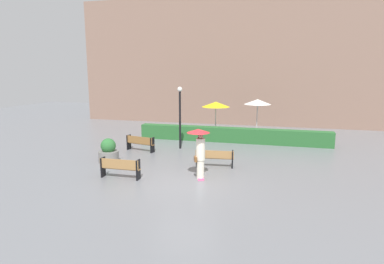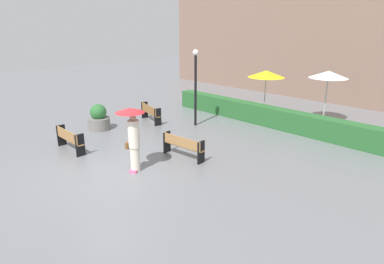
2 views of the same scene
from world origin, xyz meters
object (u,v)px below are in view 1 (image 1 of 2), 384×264
(lamp_post, at_px, (180,111))
(pedestrian_with_umbrella, at_px, (200,147))
(patio_umbrella_white, at_px, (258,102))
(bench_far_left, at_px, (140,142))
(bench_mid_center, at_px, (215,157))
(patio_umbrella_yellow, at_px, (216,104))
(planter_pot, at_px, (109,152))
(bench_near_left, at_px, (120,167))

(lamp_post, bearing_deg, pedestrian_with_umbrella, -64.93)
(pedestrian_with_umbrella, distance_m, patio_umbrella_white, 10.49)
(bench_far_left, xyz_separation_m, pedestrian_with_umbrella, (4.51, -4.03, 0.89))
(bench_mid_center, bearing_deg, patio_umbrella_yellow, 100.59)
(bench_far_left, relative_size, lamp_post, 0.50)
(pedestrian_with_umbrella, height_order, patio_umbrella_yellow, patio_umbrella_yellow)
(pedestrian_with_umbrella, bearing_deg, bench_mid_center, 82.04)
(pedestrian_with_umbrella, bearing_deg, patio_umbrella_yellow, 96.64)
(pedestrian_with_umbrella, xyz_separation_m, lamp_post, (-2.46, 5.26, 0.86))
(bench_far_left, relative_size, planter_pot, 1.49)
(pedestrian_with_umbrella, xyz_separation_m, planter_pot, (-5.10, 1.47, -0.88))
(bench_mid_center, distance_m, patio_umbrella_yellow, 7.42)
(lamp_post, relative_size, patio_umbrella_white, 1.40)
(lamp_post, bearing_deg, bench_near_left, -98.14)
(bench_far_left, xyz_separation_m, bench_mid_center, (4.78, -2.08, -0.01))
(bench_mid_center, relative_size, patio_umbrella_yellow, 0.74)
(bench_far_left, bearing_deg, bench_mid_center, -23.50)
(bench_far_left, distance_m, pedestrian_with_umbrella, 6.11)
(bench_far_left, relative_size, pedestrian_with_umbrella, 0.83)
(bench_mid_center, bearing_deg, lamp_post, 129.53)
(patio_umbrella_white, bearing_deg, pedestrian_with_umbrella, -99.18)
(bench_far_left, height_order, planter_pot, planter_pot)
(pedestrian_with_umbrella, distance_m, lamp_post, 5.87)
(bench_near_left, distance_m, planter_pot, 2.86)
(bench_far_left, distance_m, patio_umbrella_yellow, 6.33)
(bench_near_left, height_order, pedestrian_with_umbrella, pedestrian_with_umbrella)
(patio_umbrella_white, bearing_deg, planter_pot, -127.44)
(patio_umbrella_yellow, bearing_deg, bench_far_left, -124.70)
(bench_far_left, relative_size, bench_mid_center, 0.99)
(lamp_post, xyz_separation_m, patio_umbrella_yellow, (1.41, 3.76, 0.05))
(bench_near_left, distance_m, pedestrian_with_umbrella, 3.53)
(planter_pot, bearing_deg, bench_far_left, 76.92)
(bench_far_left, height_order, bench_near_left, same)
(bench_mid_center, bearing_deg, planter_pot, -174.94)
(patio_umbrella_yellow, bearing_deg, patio_umbrella_white, 25.39)
(pedestrian_with_umbrella, relative_size, patio_umbrella_white, 0.84)
(lamp_post, bearing_deg, patio_umbrella_yellow, 69.39)
(patio_umbrella_white, bearing_deg, patio_umbrella_yellow, -154.61)
(lamp_post, distance_m, patio_umbrella_white, 6.52)
(bench_mid_center, relative_size, planter_pot, 1.51)
(bench_far_left, height_order, bench_mid_center, bench_far_left)
(patio_umbrella_white, bearing_deg, lamp_post, -129.29)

